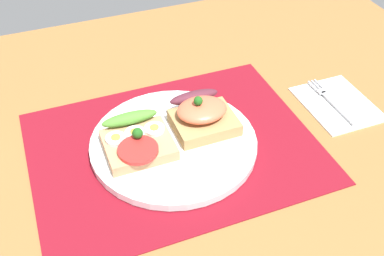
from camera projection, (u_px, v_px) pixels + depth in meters
ground_plane at (174, 155)px, 71.88cm from camera, size 120.00×90.00×3.20cm
placemat at (174, 147)px, 70.73cm from camera, size 42.76×32.96×0.30cm
plate at (174, 143)px, 70.23cm from camera, size 25.27×25.27×1.24cm
sandwich_egg_tomato at (137, 142)px, 67.57cm from camera, size 9.80×10.47×3.94cm
sandwich_salmon at (202, 115)px, 71.16cm from camera, size 9.50×9.40×5.72cm
napkin at (336, 102)px, 78.95cm from camera, size 11.10×13.61×0.60cm
fork at (330, 100)px, 78.69cm from camera, size 1.62×12.82×0.32cm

